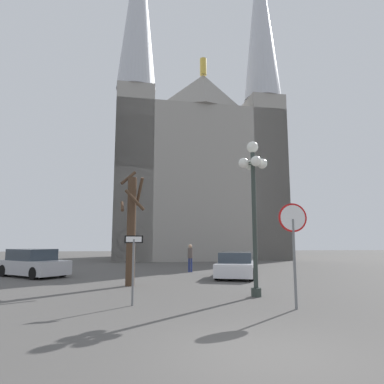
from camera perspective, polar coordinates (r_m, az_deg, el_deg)
ground_plane at (r=6.54m, az=11.55°, el=-25.55°), size 120.00×120.00×0.00m
cathedral at (r=38.48m, az=0.55°, el=4.68°), size 18.17×14.11×37.53m
stop_sign at (r=10.55m, az=16.74°, el=-6.64°), size 0.86×0.09×3.08m
one_way_arrow_sign at (r=10.82m, az=-9.89°, el=-11.45°), size 0.58×0.10×2.13m
street_lamp at (r=12.69m, az=10.35°, el=0.88°), size 1.10×1.10×5.67m
bare_tree at (r=15.45m, az=-10.24°, el=-5.80°), size 1.18×1.20×5.22m
parked_car_near_silver at (r=20.98m, az=-25.30°, el=-10.89°), size 4.39×4.13×1.50m
parked_car_far_white at (r=18.77m, az=7.48°, el=-12.21°), size 3.17×4.47×1.34m
pedestrian_walking at (r=21.72m, az=-0.30°, el=-10.62°), size 0.32×0.32×1.73m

